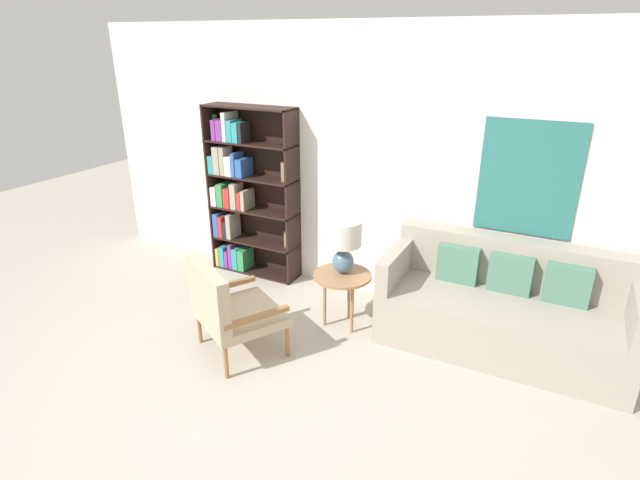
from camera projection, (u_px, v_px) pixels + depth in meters
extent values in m
plane|color=#B2A899|center=(250.00, 394.00, 3.83)|extent=(14.00, 14.00, 0.00)
cube|color=white|center=(358.00, 165.00, 4.99)|extent=(6.40, 0.06, 2.70)
cube|color=#286B66|center=(528.00, 179.00, 4.26)|extent=(0.81, 0.02, 0.99)
cube|color=black|center=(216.00, 188.00, 5.71)|extent=(0.02, 0.30, 1.89)
cube|color=black|center=(293.00, 200.00, 5.28)|extent=(0.02, 0.30, 1.89)
cube|color=black|center=(248.00, 107.00, 5.14)|extent=(1.04, 0.30, 0.02)
cube|color=black|center=(257.00, 270.00, 5.84)|extent=(1.04, 0.30, 0.02)
cube|color=black|center=(260.00, 190.00, 5.61)|extent=(1.04, 0.01, 1.89)
cube|color=black|center=(255.00, 241.00, 5.70)|extent=(1.04, 0.30, 0.02)
cube|color=gold|center=(223.00, 254.00, 5.98)|extent=(0.04, 0.23, 0.22)
cube|color=teal|center=(226.00, 255.00, 5.93)|extent=(0.07, 0.18, 0.24)
cube|color=#7A338C|center=(232.00, 257.00, 5.93)|extent=(0.04, 0.24, 0.20)
cube|color=#7A338C|center=(234.00, 254.00, 5.88)|extent=(0.04, 0.21, 0.29)
cube|color=teal|center=(239.00, 257.00, 5.85)|extent=(0.08, 0.20, 0.25)
cube|color=#338C4C|center=(246.00, 258.00, 5.83)|extent=(0.08, 0.22, 0.25)
cube|color=black|center=(254.00, 210.00, 5.56)|extent=(1.04, 0.30, 0.02)
cube|color=#2D56A8|center=(220.00, 223.00, 5.81)|extent=(0.07, 0.19, 0.27)
cube|color=red|center=(225.00, 225.00, 5.79)|extent=(0.05, 0.21, 0.25)
cube|color=black|center=(229.00, 228.00, 5.77)|extent=(0.05, 0.19, 0.20)
cube|color=gray|center=(233.00, 225.00, 5.73)|extent=(0.06, 0.21, 0.29)
cylinder|color=#8C6B4C|center=(288.00, 240.00, 5.49)|extent=(0.09, 0.09, 0.17)
cube|color=black|center=(252.00, 177.00, 5.42)|extent=(1.04, 0.30, 0.02)
cube|color=silver|center=(217.00, 195.00, 5.66)|extent=(0.07, 0.17, 0.22)
cube|color=#338C4C|center=(225.00, 194.00, 5.64)|extent=(0.08, 0.23, 0.26)
cube|color=red|center=(230.00, 197.00, 5.59)|extent=(0.08, 0.18, 0.22)
cube|color=gray|center=(237.00, 196.00, 5.54)|extent=(0.07, 0.17, 0.29)
cube|color=red|center=(243.00, 200.00, 5.54)|extent=(0.05, 0.20, 0.20)
cube|color=gray|center=(247.00, 199.00, 5.51)|extent=(0.05, 0.22, 0.22)
cube|color=black|center=(250.00, 143.00, 5.28)|extent=(1.04, 0.30, 0.02)
cube|color=teal|center=(215.00, 164.00, 5.54)|extent=(0.06, 0.20, 0.20)
cube|color=gray|center=(220.00, 160.00, 5.48)|extent=(0.08, 0.19, 0.30)
cube|color=gray|center=(226.00, 161.00, 5.44)|extent=(0.06, 0.18, 0.30)
cube|color=silver|center=(232.00, 165.00, 5.43)|extent=(0.08, 0.17, 0.21)
cube|color=#2D56A8|center=(237.00, 164.00, 5.40)|extent=(0.04, 0.19, 0.25)
cube|color=#2D56A8|center=(244.00, 167.00, 5.39)|extent=(0.08, 0.23, 0.20)
cylinder|color=#8C6B4C|center=(286.00, 172.00, 5.20)|extent=(0.10, 0.10, 0.20)
cylinder|color=#194723|center=(215.00, 126.00, 5.42)|extent=(0.06, 0.06, 0.26)
cube|color=#7A338C|center=(219.00, 129.00, 5.38)|extent=(0.05, 0.24, 0.22)
cube|color=#7A338C|center=(224.00, 130.00, 5.34)|extent=(0.08, 0.22, 0.22)
cube|color=silver|center=(230.00, 126.00, 5.31)|extent=(0.05, 0.25, 0.30)
cube|color=teal|center=(234.00, 130.00, 5.28)|extent=(0.07, 0.21, 0.23)
cube|color=teal|center=(239.00, 132.00, 5.24)|extent=(0.07, 0.18, 0.21)
cube|color=black|center=(244.00, 132.00, 5.21)|extent=(0.04, 0.17, 0.21)
cylinder|color=olive|center=(287.00, 341.00, 4.23)|extent=(0.04, 0.04, 0.30)
cylinder|color=olive|center=(256.00, 310.00, 4.70)|extent=(0.04, 0.04, 0.30)
cylinder|color=olive|center=(226.00, 362.00, 3.96)|extent=(0.04, 0.04, 0.30)
cylinder|color=olive|center=(199.00, 328.00, 4.43)|extent=(0.04, 0.04, 0.30)
cube|color=tan|center=(241.00, 315.00, 4.26)|extent=(0.91, 0.89, 0.08)
cube|color=tan|center=(208.00, 295.00, 4.02)|extent=(0.64, 0.43, 0.47)
cube|color=olive|center=(257.00, 317.00, 3.96)|extent=(0.33, 0.52, 0.04)
cube|color=olive|center=(225.00, 286.00, 4.46)|extent=(0.33, 0.52, 0.04)
cube|color=#9E9384|center=(500.00, 324.00, 4.32)|extent=(2.03, 0.87, 0.47)
cube|color=#9E9384|center=(513.00, 262.00, 4.42)|extent=(2.03, 0.20, 0.44)
cube|color=#9E9384|center=(398.00, 263.00, 4.57)|extent=(0.12, 0.87, 0.31)
cube|color=#9E9384|center=(639.00, 311.00, 3.77)|extent=(0.12, 0.87, 0.31)
cube|color=#4C7A66|center=(458.00, 264.00, 4.51)|extent=(0.36, 0.12, 0.34)
cube|color=#4C7A66|center=(510.00, 274.00, 4.32)|extent=(0.36, 0.12, 0.34)
cube|color=#4C7A66|center=(567.00, 285.00, 4.13)|extent=(0.36, 0.12, 0.34)
cylinder|color=#99704C|center=(342.00, 275.00, 4.56)|extent=(0.54, 0.54, 0.02)
cylinder|color=#99704C|center=(349.00, 294.00, 4.79)|extent=(0.03, 0.03, 0.51)
cylinder|color=#99704C|center=(325.00, 301.00, 4.65)|extent=(0.03, 0.03, 0.51)
cylinder|color=#99704C|center=(352.00, 308.00, 4.53)|extent=(0.03, 0.03, 0.51)
ellipsoid|color=slate|center=(343.00, 262.00, 4.55)|extent=(0.20, 0.20, 0.21)
cylinder|color=tan|center=(343.00, 248.00, 4.50)|extent=(0.02, 0.02, 0.06)
cylinder|color=beige|center=(344.00, 233.00, 4.45)|extent=(0.32, 0.32, 0.23)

